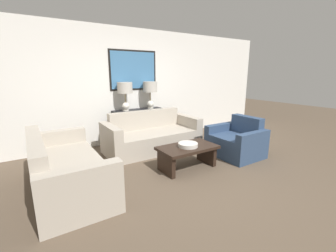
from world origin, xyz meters
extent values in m
plane|color=brown|center=(0.00, 0.00, 0.00)|extent=(20.00, 20.00, 0.00)
cube|color=silver|center=(0.00, 2.52, 1.32)|extent=(8.23, 0.10, 2.65)
cube|color=black|center=(0.00, 2.46, 1.70)|extent=(1.18, 0.01, 0.92)
cube|color=teal|center=(0.00, 2.46, 1.70)|extent=(1.10, 0.02, 0.84)
cube|color=black|center=(0.00, 2.25, 0.40)|extent=(1.21, 0.38, 0.80)
cylinder|color=silver|center=(-0.32, 2.25, 0.81)|extent=(0.14, 0.14, 0.02)
sphere|color=silver|center=(-0.32, 2.25, 0.90)|extent=(0.16, 0.16, 0.16)
cylinder|color=#8C7A51|center=(-0.32, 2.25, 1.09)|extent=(0.02, 0.02, 0.21)
cylinder|color=#B2ADA3|center=(-0.32, 2.25, 1.32)|extent=(0.34, 0.34, 0.24)
cylinder|color=silver|center=(0.32, 2.25, 0.81)|extent=(0.14, 0.14, 0.02)
sphere|color=silver|center=(0.32, 2.25, 0.90)|extent=(0.16, 0.16, 0.16)
cylinder|color=#8C7A51|center=(0.32, 2.25, 1.09)|extent=(0.02, 0.02, 0.21)
cylinder|color=#B2ADA3|center=(0.32, 2.25, 1.32)|extent=(0.34, 0.34, 0.24)
cube|color=#ADA393|center=(0.00, 1.47, 0.21)|extent=(1.68, 0.73, 0.41)
cube|color=#ADA393|center=(0.00, 1.92, 0.41)|extent=(1.68, 0.18, 0.82)
cube|color=#ADA393|center=(-0.93, 1.56, 0.33)|extent=(0.18, 0.91, 0.66)
cube|color=#ADA393|center=(0.93, 1.56, 0.33)|extent=(0.18, 0.91, 0.66)
cube|color=#ADA393|center=(-1.75, 0.76, 0.21)|extent=(0.73, 1.68, 0.41)
cube|color=#ADA393|center=(-2.21, 0.76, 0.41)|extent=(0.18, 1.68, 0.82)
cube|color=#ADA393|center=(-1.84, -0.17, 0.33)|extent=(0.91, 0.18, 0.66)
cube|color=#ADA393|center=(-1.84, 1.69, 0.33)|extent=(0.91, 0.18, 0.66)
cube|color=black|center=(0.04, 0.38, 0.38)|extent=(1.02, 0.58, 0.05)
cube|color=black|center=(-0.40, 0.38, 0.18)|extent=(0.07, 0.46, 0.35)
cube|color=black|center=(0.48, 0.38, 0.18)|extent=(0.07, 0.46, 0.35)
cylinder|color=beige|center=(0.03, 0.36, 0.43)|extent=(0.34, 0.34, 0.07)
cube|color=navy|center=(1.15, 0.36, 0.21)|extent=(0.64, 0.68, 0.42)
cube|color=navy|center=(1.56, 0.36, 0.39)|extent=(0.18, 0.68, 0.78)
cube|color=navy|center=(1.24, 0.77, 0.29)|extent=(0.82, 0.14, 0.58)
cube|color=navy|center=(1.24, -0.05, 0.29)|extent=(0.82, 0.14, 0.58)
camera|label=1|loc=(-2.24, -2.56, 1.65)|focal=24.00mm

